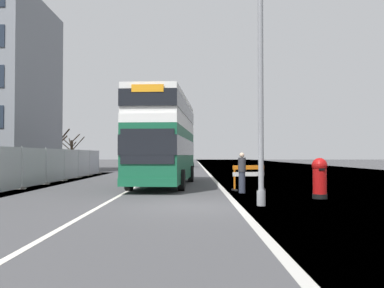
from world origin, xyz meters
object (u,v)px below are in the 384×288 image
(roadworks_barrier, at_px, (248,175))
(car_receding_mid, at_px, (147,161))
(double_decker_bus, at_px, (165,139))
(lamppost_foreground, at_px, (261,78))
(red_pillar_postbox, at_px, (320,176))
(car_oncoming_near, at_px, (132,161))
(pedestrian_at_kerb, at_px, (242,173))
(car_receding_far, at_px, (187,159))

(roadworks_barrier, bearing_deg, car_receding_mid, 104.85)
(double_decker_bus, xyz_separation_m, lamppost_foreground, (3.79, -9.35, 1.71))
(lamppost_foreground, xyz_separation_m, red_pillar_postbox, (2.63, 2.27, -3.40))
(lamppost_foreground, relative_size, car_oncoming_near, 2.15)
(lamppost_foreground, height_order, pedestrian_at_kerb, lamppost_foreground)
(double_decker_bus, distance_m, roadworks_barrier, 5.64)
(red_pillar_postbox, distance_m, car_receding_far, 42.85)
(car_oncoming_near, relative_size, car_receding_far, 1.09)
(car_receding_far, bearing_deg, red_pillar_postbox, -82.45)
(red_pillar_postbox, xyz_separation_m, pedestrian_at_kerb, (-2.71, 2.35, 0.04))
(double_decker_bus, xyz_separation_m, car_oncoming_near, (-4.58, 19.03, -1.52))
(double_decker_bus, height_order, car_receding_mid, double_decker_bus)
(lamppost_foreground, xyz_separation_m, car_receding_far, (-3.00, 44.75, -3.20))
(double_decker_bus, distance_m, car_receding_far, 35.44)
(double_decker_bus, xyz_separation_m, car_receding_far, (0.79, 35.40, -1.49))
(lamppost_foreground, relative_size, car_receding_far, 2.34)
(car_receding_far, bearing_deg, roadworks_barrier, -85.00)
(double_decker_bus, xyz_separation_m, roadworks_barrier, (4.19, -3.32, -1.80))
(lamppost_foreground, bearing_deg, car_receding_far, 93.83)
(lamppost_foreground, xyz_separation_m, car_oncoming_near, (-8.37, 28.38, -3.23))
(car_receding_far, distance_m, pedestrian_at_kerb, 40.24)
(roadworks_barrier, height_order, car_oncoming_near, car_oncoming_near)
(roadworks_barrier, bearing_deg, pedestrian_at_kerb, -108.77)
(red_pillar_postbox, distance_m, car_oncoming_near, 28.33)
(car_receding_far, bearing_deg, car_receding_mid, -119.19)
(car_oncoming_near, bearing_deg, lamppost_foreground, -73.57)
(car_oncoming_near, bearing_deg, roadworks_barrier, -68.60)
(red_pillar_postbox, height_order, car_oncoming_near, car_oncoming_near)
(car_receding_far, bearing_deg, car_oncoming_near, -108.17)
(car_receding_far, bearing_deg, pedestrian_at_kerb, -85.85)
(red_pillar_postbox, relative_size, car_receding_mid, 0.37)
(lamppost_foreground, relative_size, pedestrian_at_kerb, 5.04)
(double_decker_bus, xyz_separation_m, car_receding_mid, (-3.87, 27.06, -1.61))
(car_oncoming_near, height_order, pedestrian_at_kerb, car_oncoming_near)
(lamppost_foreground, relative_size, car_receding_mid, 2.12)
(double_decker_bus, distance_m, lamppost_foreground, 10.23)
(roadworks_barrier, bearing_deg, red_pillar_postbox, -59.21)
(red_pillar_postbox, relative_size, roadworks_barrier, 0.97)
(lamppost_foreground, bearing_deg, car_receding_mid, 101.88)
(car_oncoming_near, bearing_deg, red_pillar_postbox, -67.16)
(roadworks_barrier, bearing_deg, car_receding_far, 95.00)
(red_pillar_postbox, height_order, roadworks_barrier, red_pillar_postbox)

